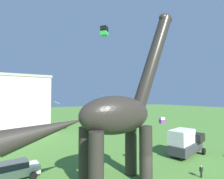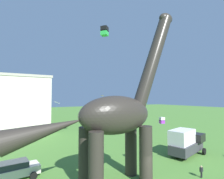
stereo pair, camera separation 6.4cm
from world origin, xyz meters
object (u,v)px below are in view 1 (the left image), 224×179
at_px(kite_far_right, 102,96).
at_px(kite_mid_center, 56,103).
at_px(parked_box_truck, 185,142).
at_px(kite_apex, 162,120).
at_px(kite_far_left, 104,31).
at_px(person_photographer, 201,170).
at_px(dinosaur_sculpture, 115,115).
at_px(parked_sedan_left, 13,170).
at_px(kite_high_right, 145,104).

relative_size(kite_far_right, kite_mid_center, 0.63).
xyz_separation_m(parked_box_truck, kite_apex, (-6.47, -2.32, 3.37)).
relative_size(kite_far_right, kite_apex, 1.65).
bearing_deg(kite_far_right, kite_far_left, -115.30).
distance_m(person_photographer, kite_apex, 5.51).
height_order(dinosaur_sculpture, parked_box_truck, dinosaur_sculpture).
distance_m(parked_box_truck, kite_mid_center, 20.33).
bearing_deg(person_photographer, dinosaur_sculpture, 108.16).
distance_m(parked_sedan_left, kite_far_left, 19.79).
bearing_deg(kite_mid_center, kite_apex, -70.96).
relative_size(parked_sedan_left, kite_mid_center, 2.86).
distance_m(kite_far_right, kite_mid_center, 9.78).
distance_m(person_photographer, kite_far_left, 20.41).
bearing_deg(dinosaur_sculpture, parked_sedan_left, 120.61).
distance_m(kite_far_left, kite_apex, 15.24).
distance_m(parked_box_truck, kite_far_right, 18.44).
distance_m(dinosaur_sculpture, kite_far_right, 21.04).
relative_size(dinosaur_sculpture, kite_mid_center, 10.42).
bearing_deg(kite_high_right, kite_mid_center, 175.31).
distance_m(dinosaur_sculpture, kite_far_left, 14.89).
bearing_deg(kite_far_right, parked_sedan_left, -138.72).
relative_size(kite_high_right, kite_far_left, 0.75).
bearing_deg(parked_sedan_left, person_photographer, -35.44).
bearing_deg(parked_box_truck, person_photographer, -145.50).
bearing_deg(person_photographer, kite_high_right, 11.06).
height_order(kite_far_right, kite_high_right, kite_far_right).
relative_size(dinosaur_sculpture, kite_apex, 27.13).
xyz_separation_m(kite_far_right, kite_apex, (-3.44, -19.54, -2.50)).
distance_m(parked_sedan_left, kite_mid_center, 14.50).
relative_size(person_photographer, kite_high_right, 1.08).
xyz_separation_m(person_photographer, kite_high_right, (9.45, 18.49, 5.16)).
distance_m(dinosaur_sculpture, kite_apex, 5.10).
bearing_deg(kite_apex, kite_mid_center, 109.04).
relative_size(parked_box_truck, kite_high_right, 6.03).
bearing_deg(person_photographer, parked_box_truck, -2.94).
relative_size(kite_apex, kite_mid_center, 0.38).
height_order(kite_far_left, kite_mid_center, kite_far_left).
xyz_separation_m(parked_sedan_left, kite_far_right, (15.73, 13.80, 6.72)).
xyz_separation_m(parked_sedan_left, parked_box_truck, (18.76, -3.42, 0.84)).
height_order(dinosaur_sculpture, kite_far_left, kite_far_left).
bearing_deg(dinosaur_sculpture, kite_far_left, 44.92).
height_order(kite_far_right, kite_far_left, kite_far_left).
bearing_deg(parked_box_truck, kite_far_left, 121.99).
height_order(parked_sedan_left, kite_mid_center, kite_mid_center).
bearing_deg(kite_mid_center, kite_high_right, -4.69).
xyz_separation_m(parked_sedan_left, kite_mid_center, (6.21, 11.88, 5.54)).
xyz_separation_m(parked_sedan_left, kite_far_left, (11.05, 3.92, 15.95)).
bearing_deg(person_photographer, kite_far_right, 35.44).
bearing_deg(kite_far_left, parked_sedan_left, -160.47).
relative_size(kite_high_right, kite_apex, 1.68).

